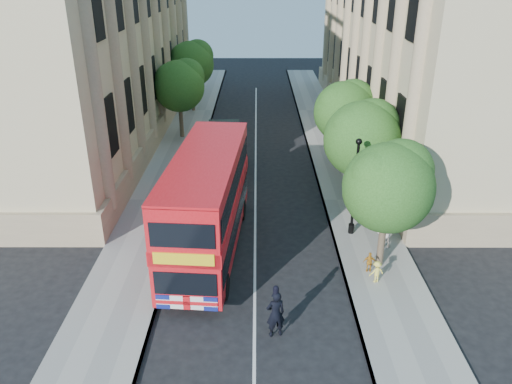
{
  "coord_description": "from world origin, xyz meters",
  "views": [
    {
      "loc": [
        0.09,
        -16.79,
        12.88
      ],
      "look_at": [
        0.05,
        6.33,
        2.3
      ],
      "focal_mm": 35.0,
      "sensor_mm": 36.0,
      "label": 1
    }
  ],
  "objects_px": {
    "lamp_post": "(355,191)",
    "police_constable": "(275,314)",
    "box_van": "(225,151)",
    "woman_pedestrian": "(384,233)",
    "double_decker_bus": "(207,201)"
  },
  "relations": [
    {
      "from": "double_decker_bus",
      "to": "woman_pedestrian",
      "type": "xyz_separation_m",
      "value": [
        8.58,
        0.18,
        -1.8
      ]
    },
    {
      "from": "double_decker_bus",
      "to": "woman_pedestrian",
      "type": "distance_m",
      "value": 8.77
    },
    {
      "from": "lamp_post",
      "to": "woman_pedestrian",
      "type": "bearing_deg",
      "value": -47.04
    },
    {
      "from": "box_van",
      "to": "police_constable",
      "type": "relative_size",
      "value": 2.68
    },
    {
      "from": "double_decker_bus",
      "to": "woman_pedestrian",
      "type": "relative_size",
      "value": 6.84
    },
    {
      "from": "police_constable",
      "to": "woman_pedestrian",
      "type": "xyz_separation_m",
      "value": [
        5.54,
        6.33,
        -0.08
      ]
    },
    {
      "from": "double_decker_bus",
      "to": "box_van",
      "type": "height_order",
      "value": "double_decker_bus"
    },
    {
      "from": "double_decker_bus",
      "to": "woman_pedestrian",
      "type": "height_order",
      "value": "double_decker_bus"
    },
    {
      "from": "lamp_post",
      "to": "double_decker_bus",
      "type": "distance_m",
      "value": 7.43
    },
    {
      "from": "woman_pedestrian",
      "to": "double_decker_bus",
      "type": "bearing_deg",
      "value": -19.35
    },
    {
      "from": "lamp_post",
      "to": "box_van",
      "type": "xyz_separation_m",
      "value": [
        -7.07,
        8.71,
        -1.06
      ]
    },
    {
      "from": "double_decker_bus",
      "to": "box_van",
      "type": "distance_m",
      "value": 10.4
    },
    {
      "from": "box_van",
      "to": "woman_pedestrian",
      "type": "xyz_separation_m",
      "value": [
        8.4,
        -10.14,
        -0.54
      ]
    },
    {
      "from": "lamp_post",
      "to": "double_decker_bus",
      "type": "height_order",
      "value": "lamp_post"
    },
    {
      "from": "lamp_post",
      "to": "police_constable",
      "type": "xyz_separation_m",
      "value": [
        -4.21,
        -7.76,
        -1.52
      ]
    }
  ]
}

